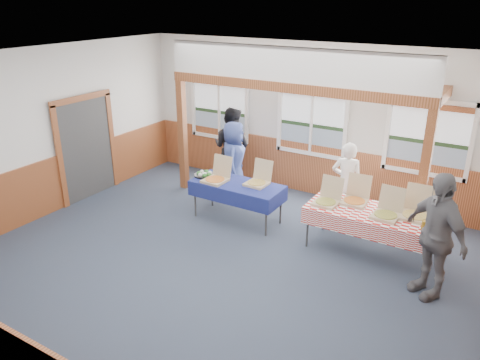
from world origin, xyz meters
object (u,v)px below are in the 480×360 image
at_px(table_left, 237,186).
at_px(person_grey, 435,236).
at_px(table_right, 372,214).
at_px(man_blue, 234,160).
at_px(woman_black, 232,147).
at_px(woman_white, 346,182).

distance_m(table_left, person_grey, 3.65).
distance_m(table_right, person_grey, 1.30).
distance_m(man_blue, person_grey, 4.54).
bearing_deg(man_blue, person_grey, -133.89).
bearing_deg(woman_black, person_grey, 155.56).
xyz_separation_m(table_right, person_grey, (1.08, -0.70, 0.23)).
bearing_deg(table_left, man_blue, 101.87).
xyz_separation_m(man_blue, person_grey, (4.27, -1.54, 0.11)).
bearing_deg(person_grey, woman_white, 176.89).
height_order(table_left, table_right, same).
bearing_deg(woman_white, person_grey, 126.04).
bearing_deg(woman_black, table_left, 124.82).
xyz_separation_m(woman_white, person_grey, (1.85, -1.66, 0.16)).
bearing_deg(man_blue, table_right, -128.77).
bearing_deg(table_left, table_right, -20.89).
bearing_deg(person_grey, table_left, -150.52).
height_order(woman_white, man_blue, man_blue).
height_order(table_right, man_blue, man_blue).
bearing_deg(table_right, table_left, -170.81).
height_order(table_right, woman_black, woman_black).
bearing_deg(table_right, person_grey, -26.38).
xyz_separation_m(table_left, person_grey, (3.60, -0.59, 0.24)).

